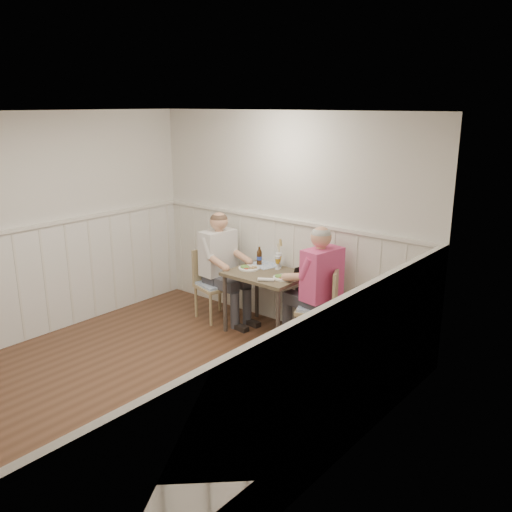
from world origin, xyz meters
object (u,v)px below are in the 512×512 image
Objects in this scene: diner_cream at (221,274)px; beer_bottle at (259,257)px; chair_left at (213,281)px; grass_vase at (278,254)px; man_in_pink at (318,297)px; chair_right at (323,305)px; dining_table at (267,281)px.

diner_cream is 6.14× the size of beer_bottle.
chair_left is 2.36× the size of grass_vase.
chair_right is at bearing 14.74° from man_in_pink.
chair_right is (0.75, 0.05, -0.14)m from dining_table.
man_in_pink is (1.53, 0.10, 0.11)m from chair_left.
dining_table is 0.77m from chair_right.
man_in_pink is at bearing 2.04° from diner_cream.
chair_right is 2.49× the size of grass_vase.
man_in_pink is at bearing 3.23° from dining_table.
diner_cream reaches higher than dining_table.
diner_cream reaches higher than grass_vase.
man_in_pink reaches higher than diner_cream.
grass_vase reaches higher than chair_right.
dining_table is 0.74m from diner_cream.
beer_bottle reaches higher than dining_table.
diner_cream is at bearing 27.80° from chair_left.
beer_bottle is at bearing -163.27° from grass_vase.
chair_left is 0.72m from beer_bottle.
man_in_pink is at bearing -17.45° from grass_vase.
chair_right is at bearing 4.08° from dining_table.
man_in_pink is (0.70, 0.04, -0.05)m from dining_table.
chair_left is 0.97m from grass_vase.
chair_left is at bearing -176.22° from man_in_pink.
chair_right is at bearing -7.99° from beer_bottle.
beer_bottle is (0.46, 0.21, 0.26)m from diner_cream.
beer_bottle is at bearing 170.76° from man_in_pink.
diner_cream is 0.57m from beer_bottle.
beer_bottle is at bearing 25.00° from chair_left.
grass_vase is at bearing 162.55° from man_in_pink.
beer_bottle is 0.26m from grass_vase.
grass_vase reaches higher than dining_table.
beer_bottle is (0.56, 0.26, 0.37)m from chair_left.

